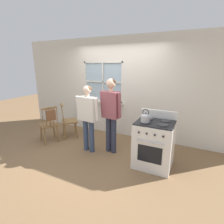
# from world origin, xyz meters

# --- Properties ---
(ground_plane) EXTENTS (16.00, 16.00, 0.00)m
(ground_plane) POSITION_xyz_m (0.00, 0.00, 0.00)
(ground_plane) COLOR brown
(wall_back) EXTENTS (6.40, 0.16, 2.70)m
(wall_back) POSITION_xyz_m (0.03, 1.40, 1.34)
(wall_back) COLOR silver
(wall_back) RESTS_ON ground_plane
(chair_by_window) EXTENTS (0.55, 0.55, 0.96)m
(chair_by_window) POSITION_xyz_m (-1.42, 0.10, 0.45)
(chair_by_window) COLOR olive
(chair_by_window) RESTS_ON ground_plane
(chair_near_wall) EXTENTS (0.58, 0.58, 0.96)m
(chair_near_wall) POSITION_xyz_m (-1.16, 0.58, 0.45)
(chair_near_wall) COLOR olive
(chair_near_wall) RESTS_ON ground_plane
(person_elderly_left) EXTENTS (0.61, 0.26, 1.54)m
(person_elderly_left) POSITION_xyz_m (-0.21, 0.12, 0.92)
(person_elderly_left) COLOR #384766
(person_elderly_left) RESTS_ON ground_plane
(person_teen_center) EXTENTS (0.54, 0.26, 1.69)m
(person_teen_center) POSITION_xyz_m (0.28, 0.31, 1.02)
(person_teen_center) COLOR #2D3347
(person_teen_center) RESTS_ON ground_plane
(stove) EXTENTS (0.72, 0.68, 1.08)m
(stove) POSITION_xyz_m (1.30, 0.17, 0.47)
(stove) COLOR white
(stove) RESTS_ON ground_plane
(kettle) EXTENTS (0.21, 0.17, 0.25)m
(kettle) POSITION_xyz_m (1.13, 0.04, 1.02)
(kettle) COLOR #B7B7BC
(kettle) RESTS_ON stove
(potted_plant) EXTENTS (0.16, 0.16, 0.30)m
(potted_plant) POSITION_xyz_m (-0.32, 1.31, 1.02)
(potted_plant) COLOR #42474C
(potted_plant) RESTS_ON wall_back
(handbag) EXTENTS (0.24, 0.24, 0.31)m
(handbag) POSITION_xyz_m (-1.21, -0.01, 0.79)
(handbag) COLOR brown
(handbag) RESTS_ON chair_by_window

